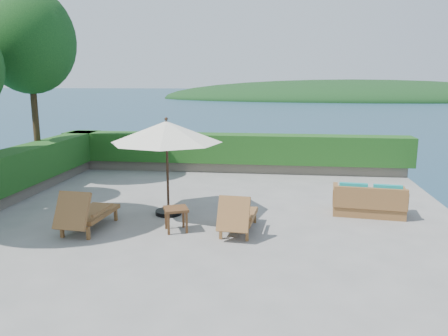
# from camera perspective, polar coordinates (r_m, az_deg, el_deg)

# --- Properties ---
(ground) EXTENTS (12.00, 12.00, 0.00)m
(ground) POSITION_cam_1_polar(r_m,az_deg,el_deg) (10.40, -2.20, -6.77)
(ground) COLOR gray
(ground) RESTS_ON ground
(foundation) EXTENTS (12.00, 12.00, 3.00)m
(foundation) POSITION_cam_1_polar(r_m,az_deg,el_deg) (10.99, -2.14, -14.48)
(foundation) COLOR #594F46
(foundation) RESTS_ON ocean
(ocean) EXTENTS (600.00, 600.00, 0.00)m
(ocean) POSITION_cam_1_polar(r_m,az_deg,el_deg) (11.69, -2.08, -20.88)
(ocean) COLOR #173247
(ocean) RESTS_ON ground
(offshore_island) EXTENTS (126.00, 57.60, 12.60)m
(offshore_island) POSITION_cam_1_polar(r_m,az_deg,el_deg) (151.69, 16.18, 8.67)
(offshore_island) COLOR black
(offshore_island) RESTS_ON ocean
(planter_wall_far) EXTENTS (12.00, 0.60, 0.36)m
(planter_wall_far) POSITION_cam_1_polar(r_m,az_deg,el_deg) (15.73, 1.09, 0.20)
(planter_wall_far) COLOR #756B5D
(planter_wall_far) RESTS_ON ground
(hedge_far) EXTENTS (12.40, 0.90, 1.00)m
(hedge_far) POSITION_cam_1_polar(r_m,az_deg,el_deg) (15.62, 1.10, 2.61)
(hedge_far) COLOR #123F12
(hedge_far) RESTS_ON planter_wall_far
(tree_far) EXTENTS (2.80, 2.80, 6.03)m
(tree_far) POSITION_cam_1_polar(r_m,az_deg,el_deg) (15.06, -24.14, 14.88)
(tree_far) COLOR #3B2916
(tree_far) RESTS_ON ground
(patio_umbrella) EXTENTS (3.02, 3.02, 2.39)m
(patio_umbrella) POSITION_cam_1_polar(r_m,az_deg,el_deg) (10.47, -7.52, 4.59)
(patio_umbrella) COLOR black
(patio_umbrella) RESTS_ON ground
(lounge_left) EXTENTS (0.86, 1.77, 0.99)m
(lounge_left) POSITION_cam_1_polar(r_m,az_deg,el_deg) (10.00, -17.58, -5.59)
(lounge_left) COLOR brown
(lounge_left) RESTS_ON ground
(lounge_right) EXTENTS (0.80, 1.65, 0.92)m
(lounge_right) POSITION_cam_1_polar(r_m,az_deg,el_deg) (9.44, 1.79, -6.24)
(lounge_right) COLOR brown
(lounge_right) RESTS_ON ground
(side_table) EXTENTS (0.65, 0.65, 0.53)m
(side_table) POSITION_cam_1_polar(r_m,az_deg,el_deg) (9.58, -6.30, -5.73)
(side_table) COLOR brown
(side_table) RESTS_ON ground
(wicker_loveseat) EXTENTS (1.79, 1.06, 0.83)m
(wicker_loveseat) POSITION_cam_1_polar(r_m,az_deg,el_deg) (11.24, 18.36, -4.25)
(wicker_loveseat) COLOR brown
(wicker_loveseat) RESTS_ON ground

